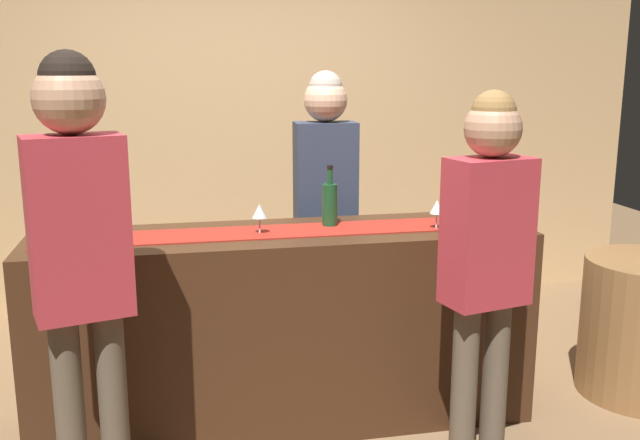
% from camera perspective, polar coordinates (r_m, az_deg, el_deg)
% --- Properties ---
extents(ground_plane, '(10.00, 10.00, 0.00)m').
position_cam_1_polar(ground_plane, '(3.71, -2.79, -15.48)').
color(ground_plane, brown).
extents(back_wall, '(6.00, 0.12, 2.90)m').
position_cam_1_polar(back_wall, '(5.18, -6.25, 9.15)').
color(back_wall, tan).
rests_on(back_wall, ground).
extents(bar_counter, '(2.38, 0.60, 0.96)m').
position_cam_1_polar(bar_counter, '(3.52, -2.87, -8.57)').
color(bar_counter, '#3D2314').
rests_on(bar_counter, ground).
extents(counter_runner_cloth, '(2.26, 0.28, 0.01)m').
position_cam_1_polar(counter_runner_cloth, '(3.37, -2.96, -0.91)').
color(counter_runner_cloth, maroon).
rests_on(counter_runner_cloth, bar_counter).
extents(wine_bottle_clear, '(0.07, 0.07, 0.30)m').
position_cam_1_polar(wine_bottle_clear, '(3.60, 13.46, 1.39)').
color(wine_bottle_clear, '#B2C6C1').
rests_on(wine_bottle_clear, bar_counter).
extents(wine_bottle_green, '(0.07, 0.07, 0.30)m').
position_cam_1_polar(wine_bottle_green, '(3.46, 0.79, 1.32)').
color(wine_bottle_green, '#194723').
rests_on(wine_bottle_green, bar_counter).
extents(wine_glass_near_customer, '(0.07, 0.07, 0.14)m').
position_cam_1_polar(wine_glass_near_customer, '(3.31, -4.89, 0.63)').
color(wine_glass_near_customer, silver).
rests_on(wine_glass_near_customer, bar_counter).
extents(wine_glass_mid_counter, '(0.07, 0.07, 0.14)m').
position_cam_1_polar(wine_glass_mid_counter, '(3.44, 9.37, 0.96)').
color(wine_glass_mid_counter, silver).
rests_on(wine_glass_mid_counter, bar_counter).
extents(wine_glass_far_end, '(0.07, 0.07, 0.14)m').
position_cam_1_polar(wine_glass_far_end, '(3.34, -17.32, 0.22)').
color(wine_glass_far_end, silver).
rests_on(wine_glass_far_end, bar_counter).
extents(bartender, '(0.35, 0.24, 1.70)m').
position_cam_1_polar(bartender, '(3.97, 0.43, 2.53)').
color(bartender, '#26262B').
rests_on(bartender, ground).
extents(customer_sipping, '(0.38, 0.27, 1.64)m').
position_cam_1_polar(customer_sipping, '(2.98, 13.24, -2.10)').
color(customer_sipping, brown).
rests_on(customer_sipping, ground).
extents(customer_browsing, '(0.38, 0.28, 1.79)m').
position_cam_1_polar(customer_browsing, '(2.69, -18.77, -1.51)').
color(customer_browsing, brown).
rests_on(customer_browsing, ground).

